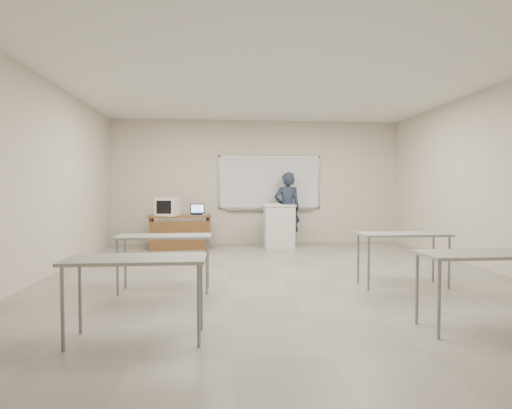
{
  "coord_description": "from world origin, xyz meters",
  "views": [
    {
      "loc": [
        -0.85,
        -5.73,
        1.32
      ],
      "look_at": [
        -0.18,
        2.2,
        1.02
      ],
      "focal_mm": 28.0,
      "sensor_mm": 36.0,
      "label": 1
    }
  ],
  "objects": [
    {
      "name": "instructor_desk",
      "position": [
        -1.8,
        3.19,
        0.53
      ],
      "size": [
        1.37,
        0.68,
        0.75
      ],
      "rotation": [
        0.0,
        0.0,
        0.1
      ],
      "color": "brown",
      "rests_on": "floor"
    },
    {
      "name": "student_desks",
      "position": [
        -0.0,
        -1.35,
        0.67
      ],
      "size": [
        4.4,
        2.2,
        0.73
      ],
      "color": "gray",
      "rests_on": "floor"
    },
    {
      "name": "podium",
      "position": [
        0.43,
        3.2,
        0.49
      ],
      "size": [
        0.7,
        0.51,
        0.98
      ],
      "rotation": [
        0.0,
        0.0,
        0.02
      ],
      "color": "white",
      "rests_on": "floor"
    },
    {
      "name": "presenter",
      "position": [
        0.69,
        3.7,
        0.87
      ],
      "size": [
        0.66,
        0.47,
        1.73
      ],
      "primitive_type": "imported",
      "rotation": [
        0.0,
        0.0,
        3.22
      ],
      "color": "black",
      "rests_on": "floor"
    },
    {
      "name": "laptop",
      "position": [
        -1.4,
        3.46,
        0.81
      ],
      "size": [
        0.34,
        0.31,
        0.25
      ],
      "rotation": [
        0.0,
        0.0,
        0.19
      ],
      "color": "black",
      "rests_on": "instructor_desk"
    },
    {
      "name": "whiteboard",
      "position": [
        0.3,
        3.97,
        1.48
      ],
      "size": [
        2.48,
        0.1,
        1.31
      ],
      "color": "white",
      "rests_on": "floor"
    },
    {
      "name": "keyboard",
      "position": [
        0.28,
        3.28,
        0.99
      ],
      "size": [
        0.42,
        0.18,
        0.02
      ],
      "primitive_type": "cube",
      "rotation": [
        0.0,
        0.0,
        -0.11
      ],
      "color": "silver",
      "rests_on": "podium"
    },
    {
      "name": "crt_monitor",
      "position": [
        -2.05,
        3.18,
        0.95
      ],
      "size": [
        0.44,
        0.48,
        0.41
      ],
      "rotation": [
        0.0,
        0.0,
        -0.22
      ],
      "color": "silver",
      "rests_on": "instructor_desk"
    },
    {
      "name": "floor",
      "position": [
        0.0,
        0.0,
        -0.01
      ],
      "size": [
        7.0,
        8.0,
        0.01
      ],
      "primitive_type": "cube",
      "color": "gray",
      "rests_on": "ground"
    },
    {
      "name": "mouse",
      "position": [
        -1.25,
        3.1,
        0.77
      ],
      "size": [
        0.1,
        0.07,
        0.04
      ],
      "primitive_type": "ellipsoid",
      "rotation": [
        0.0,
        0.0,
        -0.1
      ],
      "color": "#ACAFB4",
      "rests_on": "instructor_desk"
    }
  ]
}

